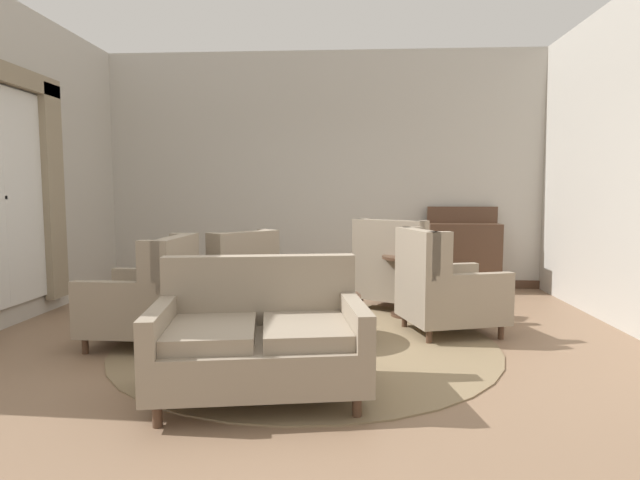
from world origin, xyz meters
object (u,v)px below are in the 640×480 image
at_px(side_table, 409,280).
at_px(sideboard, 464,253).
at_px(armchair_foreground_right, 396,272).
at_px(armchair_far_left, 233,280).
at_px(porcelain_vase, 319,280).
at_px(armchair_back_corner, 149,298).
at_px(settee, 259,339).
at_px(armchair_near_window, 444,290).
at_px(coffee_table, 313,303).

distance_m(side_table, sideboard, 1.81).
bearing_deg(armchair_foreground_right, armchair_far_left, 47.78).
bearing_deg(sideboard, porcelain_vase, -126.30).
xyz_separation_m(armchair_far_left, armchair_back_corner, (-0.54, -1.01, 0.00)).
xyz_separation_m(porcelain_vase, settee, (-0.33, -1.31, -0.18)).
distance_m(settee, side_table, 2.62).
bearing_deg(armchair_far_left, armchair_near_window, 116.81).
bearing_deg(settee, armchair_far_left, 98.26).
distance_m(settee, armchair_far_left, 2.26).
xyz_separation_m(coffee_table, armchair_far_left, (-0.95, 0.88, 0.05)).
bearing_deg(porcelain_vase, side_table, 46.69).
distance_m(coffee_table, sideboard, 3.21).
xyz_separation_m(armchair_foreground_right, side_table, (0.11, -0.36, -0.03)).
bearing_deg(armchair_near_window, armchair_foreground_right, 3.28).
distance_m(coffee_table, settee, 1.31).
distance_m(porcelain_vase, armchair_foreground_right, 1.59).
distance_m(armchair_foreground_right, side_table, 0.38).
relative_size(coffee_table, settee, 0.59).
distance_m(coffee_table, armchair_far_left, 1.29).
bearing_deg(armchair_back_corner, armchair_far_left, 153.30).
distance_m(armchair_far_left, side_table, 1.94).
xyz_separation_m(coffee_table, armchair_back_corner, (-1.49, -0.13, 0.06)).
distance_m(settee, armchair_back_corner, 1.67).
xyz_separation_m(coffee_table, sideboard, (1.92, 2.57, 0.17)).
xyz_separation_m(armchair_back_corner, side_table, (2.48, 1.15, -0.00)).
height_order(armchair_near_window, sideboard, sideboard).
distance_m(armchair_near_window, armchair_back_corner, 2.78).
bearing_deg(coffee_table, armchair_foreground_right, 57.35).
xyz_separation_m(porcelain_vase, armchair_back_corner, (-1.54, -0.16, -0.15)).
relative_size(armchair_foreground_right, sideboard, 0.97).
bearing_deg(sideboard, settee, -119.70).
distance_m(settee, sideboard, 4.43).
bearing_deg(armchair_far_left, coffee_table, 87.52).
relative_size(coffee_table, side_table, 1.30).
relative_size(armchair_back_corner, sideboard, 0.84).
height_order(porcelain_vase, settee, settee).
height_order(armchair_foreground_right, sideboard, sideboard).
bearing_deg(settee, armchair_foreground_right, 57.33).
bearing_deg(side_table, armchair_far_left, -175.73).
relative_size(porcelain_vase, side_table, 0.44).
distance_m(porcelain_vase, side_table, 1.37).
height_order(armchair_foreground_right, armchair_back_corner, armchair_foreground_right).
relative_size(settee, armchair_far_left, 1.34).
relative_size(coffee_table, sideboard, 0.75).
distance_m(coffee_table, armchair_back_corner, 1.49).
distance_m(armchair_near_window, side_table, 0.73).
relative_size(armchair_near_window, side_table, 1.56).
height_order(settee, armchair_near_window, armchair_near_window).
bearing_deg(side_table, coffee_table, -134.16).
bearing_deg(armchair_far_left, sideboard, 160.88).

